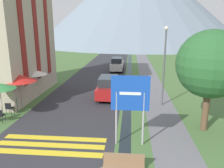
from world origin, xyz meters
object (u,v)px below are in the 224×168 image
at_px(cafe_umbrella_rear_white, 33,72).
at_px(person_seated_far, 15,102).
at_px(parked_car_near, 109,87).
at_px(streetlamp, 164,61).
at_px(cafe_chair_near_right, 9,107).
at_px(cafe_chair_middle, 19,101).
at_px(road_sign, 130,100).
at_px(cafe_umbrella_middle_red, 20,78).
at_px(cafe_chair_nearest, 0,115).
at_px(parked_car_far, 117,64).
at_px(tree_by_path, 211,64).
at_px(hotel_building, 0,20).

distance_m(cafe_umbrella_rear_white, person_seated_far, 3.88).
relative_size(parked_car_near, streetlamp, 0.70).
bearing_deg(cafe_chair_near_right, cafe_chair_middle, 97.97).
distance_m(road_sign, cafe_umbrella_middle_red, 8.96).
relative_size(cafe_chair_nearest, person_seated_far, 0.69).
height_order(parked_car_far, tree_by_path, tree_by_path).
distance_m(hotel_building, tree_by_path, 16.34).
xyz_separation_m(person_seated_far, streetlamp, (10.40, 2.26, 2.71)).
bearing_deg(cafe_umbrella_rear_white, parked_car_far, 62.46).
height_order(cafe_umbrella_middle_red, tree_by_path, tree_by_path).
distance_m(parked_car_far, cafe_umbrella_middle_red, 16.22).
bearing_deg(cafe_umbrella_middle_red, streetlamp, 8.91).
bearing_deg(cafe_chair_nearest, cafe_chair_near_right, 105.13).
relative_size(cafe_chair_middle, cafe_chair_nearest, 1.00).
distance_m(road_sign, cafe_chair_near_right, 8.85).
bearing_deg(cafe_umbrella_rear_white, parked_car_near, 1.01).
xyz_separation_m(cafe_chair_nearest, cafe_umbrella_middle_red, (0.15, 2.52, 1.73)).
distance_m(cafe_chair_near_right, cafe_umbrella_middle_red, 2.16).
bearing_deg(parked_car_near, cafe_chair_middle, -154.41).
bearing_deg(tree_by_path, cafe_chair_middle, 168.71).
bearing_deg(tree_by_path, road_sign, -154.77).
distance_m(cafe_chair_nearest, cafe_umbrella_middle_red, 3.05).
relative_size(cafe_chair_near_right, tree_by_path, 0.15).
height_order(parked_car_far, cafe_umbrella_middle_red, cafe_umbrella_middle_red).
relative_size(road_sign, person_seated_far, 2.87).
distance_m(parked_car_near, cafe_umbrella_rear_white, 6.49).
distance_m(parked_car_near, tree_by_path, 8.65).
relative_size(road_sign, tree_by_path, 0.62).
distance_m(parked_car_near, streetlamp, 5.11).
bearing_deg(hotel_building, road_sign, -35.90).
height_order(road_sign, tree_by_path, tree_by_path).
bearing_deg(cafe_chair_middle, hotel_building, 127.76).
bearing_deg(cafe_chair_nearest, parked_car_near, 51.60).
relative_size(parked_car_near, tree_by_path, 0.72).
bearing_deg(cafe_chair_nearest, hotel_building, 125.15).
bearing_deg(cafe_umbrella_middle_red, hotel_building, 131.48).
xyz_separation_m(cafe_umbrella_rear_white, tree_by_path, (12.44, -5.36, 1.68)).
height_order(parked_car_near, cafe_umbrella_middle_red, cafe_umbrella_middle_red).
xyz_separation_m(cafe_chair_nearest, cafe_chair_near_right, (-0.13, 1.24, 0.00)).
height_order(road_sign, parked_car_near, road_sign).
distance_m(parked_car_far, streetlamp, 14.33).
distance_m(road_sign, parked_car_far, 19.61).
bearing_deg(streetlamp, cafe_chair_near_right, -164.67).
relative_size(cafe_chair_nearest, tree_by_path, 0.15).
relative_size(road_sign, parked_car_far, 0.79).
bearing_deg(cafe_chair_near_right, streetlamp, 22.28).
distance_m(cafe_chair_near_right, cafe_umbrella_rear_white, 4.51).
distance_m(cafe_chair_middle, person_seated_far, 0.73).
xyz_separation_m(parked_car_near, cafe_umbrella_rear_white, (-6.38, -0.11, 1.19)).
distance_m(cafe_chair_nearest, cafe_chair_near_right, 1.25).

